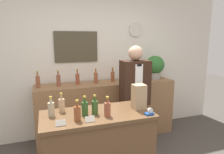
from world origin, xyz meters
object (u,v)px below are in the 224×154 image
object	(u,v)px
shopkeeper	(135,100)
tape_dispenser	(150,113)
paper_bag	(139,97)
potted_plant	(155,66)

from	to	relation	value
shopkeeper	tape_dispenser	xyz separation A→B (m)	(-0.26, -0.90, 0.17)
paper_bag	tape_dispenser	world-z (taller)	paper_bag
potted_plant	paper_bag	size ratio (longest dim) A/B	1.57
tape_dispenser	shopkeeper	bearing A→B (deg)	74.17
shopkeeper	paper_bag	bearing A→B (deg)	-111.86
shopkeeper	paper_bag	distance (m)	0.80
shopkeeper	paper_bag	size ratio (longest dim) A/B	5.91
paper_bag	tape_dispenser	xyz separation A→B (m)	(0.02, -0.20, -0.12)
potted_plant	paper_bag	bearing A→B (deg)	-126.79
tape_dispenser	potted_plant	bearing A→B (deg)	57.82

